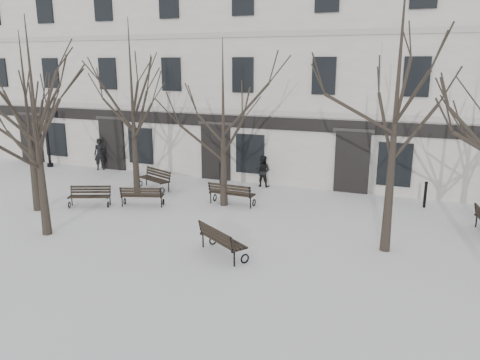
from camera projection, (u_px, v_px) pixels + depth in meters
The scene contains 17 objects.
ground at pixel (213, 239), 16.32m from camera, with size 100.00×100.00×0.00m, color white.
building at pixel (307, 71), 26.66m from camera, with size 40.40×10.20×11.40m.
tree_0 at pixel (26, 101), 18.45m from camera, with size 5.04×5.04×7.20m.
tree_1 at pixel (34, 102), 15.66m from camera, with size 5.26×5.26×7.51m.
tree_2 at pixel (399, 75), 13.99m from camera, with size 6.28×6.28×8.98m.
tree_4 at pixel (132, 88), 20.37m from camera, with size 5.51×5.51×7.87m.
tree_5 at pixel (223, 104), 19.16m from camera, with size 4.88×4.88×6.97m.
bench_0 at pixel (90, 195), 19.96m from camera, with size 1.81×1.23×0.87m.
bench_1 at pixel (142, 195), 19.93m from camera, with size 1.88×1.17×0.90m.
bench_2 at pixel (221, 240), 14.80m from camera, with size 1.99×1.64×0.98m.
bench_3 at pixel (155, 178), 22.67m from camera, with size 2.03×1.39×0.98m.
bench_4 at pixel (231, 193), 20.07m from camera, with size 2.02×0.81×1.00m.
lamp_post at pixel (50, 133), 27.16m from camera, with size 1.09×0.40×3.49m.
bollard_a at pixel (221, 172), 23.64m from camera, with size 0.14×0.14×1.12m.
bollard_b at pixel (425, 194), 19.76m from camera, with size 0.15×0.15×1.14m.
pedestrian_a at pixel (101, 170), 26.92m from camera, with size 0.66×0.44×1.81m, color black.
pedestrian_b at pixel (263, 186), 23.30m from camera, with size 0.76×0.59×1.56m, color black.
Camera 1 is at (6.51, -13.91, 5.97)m, focal length 35.00 mm.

